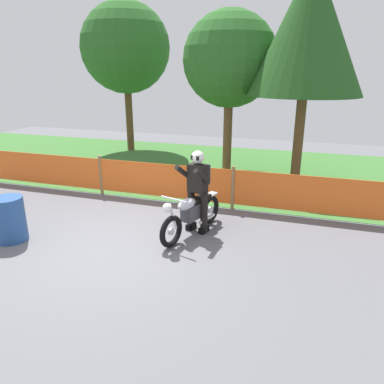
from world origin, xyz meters
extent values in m
cube|color=#5B5B60|center=(0.00, 0.00, -0.01)|extent=(24.00, 24.00, 0.02)
cube|color=#386B2D|center=(0.00, 6.23, 0.01)|extent=(24.00, 7.03, 0.01)
cylinder|color=olive|center=(-1.77, 2.71, 0.53)|extent=(0.08, 0.08, 1.05)
cylinder|color=olive|center=(1.77, 2.71, 0.53)|extent=(0.08, 0.08, 1.05)
cube|color=orange|center=(-3.54, 2.71, 0.54)|extent=(3.46, 0.02, 0.85)
cube|color=orange|center=(0.00, 2.71, 0.54)|extent=(3.46, 0.02, 0.85)
cube|color=orange|center=(3.54, 2.71, 0.54)|extent=(3.46, 0.02, 0.85)
cylinder|color=brown|center=(-3.60, 8.04, 1.38)|extent=(0.28, 0.28, 2.76)
sphere|color=#286023|center=(-3.60, 8.04, 3.95)|extent=(3.39, 3.39, 3.39)
cylinder|color=brown|center=(0.85, 6.21, 1.22)|extent=(0.28, 0.28, 2.45)
sphere|color=#286023|center=(0.85, 6.21, 3.46)|extent=(2.88, 2.88, 2.88)
cylinder|color=brown|center=(3.09, 5.56, 1.24)|extent=(0.28, 0.28, 2.48)
cone|color=#23511E|center=(3.09, 5.56, 4.21)|extent=(3.13, 3.13, 3.47)
torus|color=black|center=(1.08, 0.43, 0.31)|extent=(0.29, 0.63, 0.62)
cylinder|color=silver|center=(1.08, 0.43, 0.31)|extent=(0.10, 0.15, 0.14)
torus|color=black|center=(1.48, 1.73, 0.31)|extent=(0.29, 0.63, 0.62)
cylinder|color=silver|center=(1.48, 1.73, 0.31)|extent=(0.10, 0.15, 0.14)
cube|color=#38383D|center=(1.30, 1.12, 0.49)|extent=(0.40, 0.63, 0.31)
ellipsoid|color=#B7B7C1|center=(1.23, 0.91, 0.70)|extent=(0.37, 0.55, 0.21)
cube|color=black|center=(1.37, 1.36, 0.67)|extent=(0.37, 0.58, 0.10)
cube|color=silver|center=(1.48, 1.73, 0.65)|extent=(0.25, 0.38, 0.04)
cylinder|color=silver|center=(1.10, 0.48, 0.59)|extent=(0.12, 0.23, 0.55)
sphere|color=white|center=(1.05, 0.33, 0.82)|extent=(0.22, 0.22, 0.17)
cylinder|color=silver|center=(1.11, 0.52, 0.92)|extent=(0.57, 0.20, 0.03)
cylinder|color=silver|center=(1.51, 1.36, 0.25)|extent=(0.22, 0.53, 0.07)
cylinder|color=black|center=(1.49, 1.21, 0.43)|extent=(0.19, 0.19, 0.86)
cube|color=black|center=(1.49, 1.21, 0.06)|extent=(0.18, 0.28, 0.12)
cylinder|color=black|center=(1.19, 1.31, 0.43)|extent=(0.19, 0.19, 0.86)
cube|color=black|center=(1.19, 1.31, 0.06)|extent=(0.18, 0.28, 0.12)
cube|color=black|center=(1.34, 1.26, 1.14)|extent=(0.42, 0.34, 0.56)
cylinder|color=black|center=(1.49, 1.03, 1.26)|extent=(0.24, 0.49, 0.38)
cylinder|color=black|center=(1.07, 1.16, 1.26)|extent=(0.24, 0.49, 0.38)
sphere|color=white|center=(1.34, 1.26, 1.56)|extent=(0.31, 0.31, 0.25)
cube|color=black|center=(1.31, 1.17, 1.56)|extent=(0.18, 0.08, 0.08)
cube|color=#1E232D|center=(1.39, 1.42, 1.18)|extent=(0.31, 0.24, 0.40)
cylinder|color=navy|center=(-1.99, -0.26, 0.44)|extent=(0.58, 0.58, 0.88)
camera|label=1|loc=(3.33, -5.34, 3.19)|focal=34.00mm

